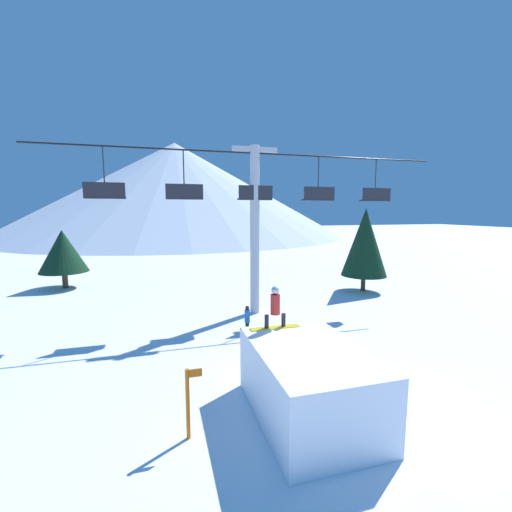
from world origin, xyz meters
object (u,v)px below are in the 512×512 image
pine_tree_near (365,242)px  snow_ramp (309,383)px  snowboarder (275,307)px  trail_marker (188,402)px  distant_skier (247,318)px

pine_tree_near → snow_ramp: bearing=-128.4°
snow_ramp → snowboarder: size_ratio=2.68×
snow_ramp → trail_marker: snow_ramp is taller
trail_marker → distant_skier: trail_marker is taller
snowboarder → distant_skier: bearing=85.5°
pine_tree_near → distant_skier: (-9.72, -5.64, -2.72)m
snowboarder → distant_skier: size_ratio=1.27×
pine_tree_near → trail_marker: pine_tree_near is taller
pine_tree_near → trail_marker: bearing=-136.3°
pine_tree_near → distant_skier: 11.56m
trail_marker → snow_ramp: bearing=0.6°
snow_ramp → distant_skier: snow_ramp is taller
snowboarder → distant_skier: snowboarder is taller
pine_tree_near → distant_skier: size_ratio=4.63×
trail_marker → distant_skier: 7.46m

